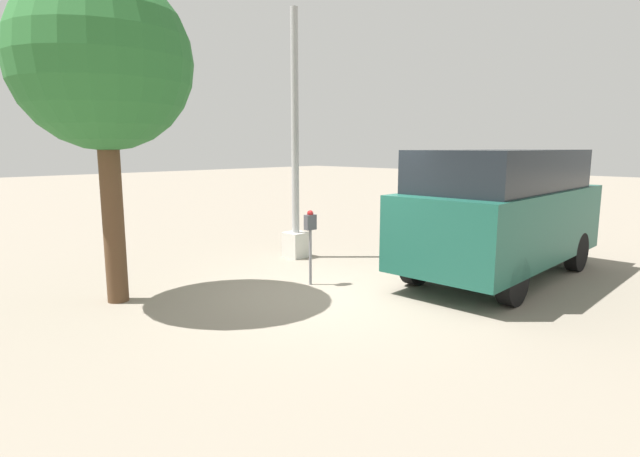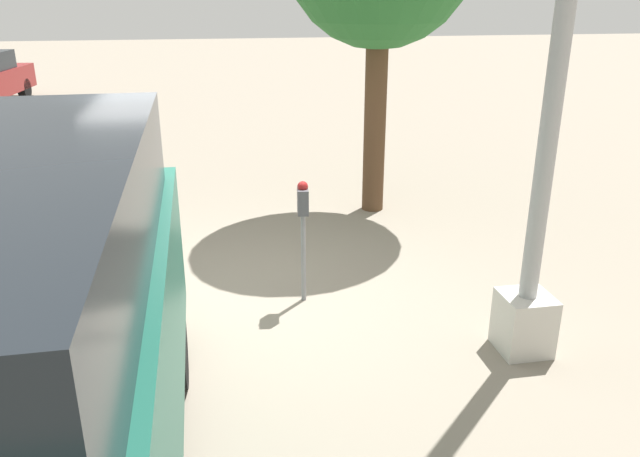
% 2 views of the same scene
% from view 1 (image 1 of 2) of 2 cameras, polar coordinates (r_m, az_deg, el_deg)
% --- Properties ---
extents(ground_plane, '(80.00, 80.00, 0.00)m').
position_cam_1_polar(ground_plane, '(8.32, 1.38, -7.33)').
color(ground_plane, gray).
extents(parking_meter_near, '(0.21, 0.13, 1.31)m').
position_cam_1_polar(parking_meter_near, '(8.58, -1.12, -0.18)').
color(parking_meter_near, gray).
rests_on(parking_meter_near, ground).
extents(parking_meter_far, '(0.21, 0.13, 1.48)m').
position_cam_1_polar(parking_meter_far, '(14.20, 18.84, 3.60)').
color(parking_meter_far, gray).
rests_on(parking_meter_far, ground).
extents(lamp_post, '(0.44, 0.44, 5.19)m').
position_cam_1_polar(lamp_post, '(10.72, -2.83, 5.24)').
color(lamp_post, beige).
rests_on(lamp_post, ground).
extents(parked_van, '(4.84, 2.00, 2.33)m').
position_cam_1_polar(parked_van, '(9.61, 20.13, 2.03)').
color(parked_van, '#195142').
rests_on(parked_van, ground).
extents(street_tree, '(2.58, 2.58, 4.90)m').
position_cam_1_polar(street_tree, '(8.24, -23.60, 16.89)').
color(street_tree, '#513823').
rests_on(street_tree, ground).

